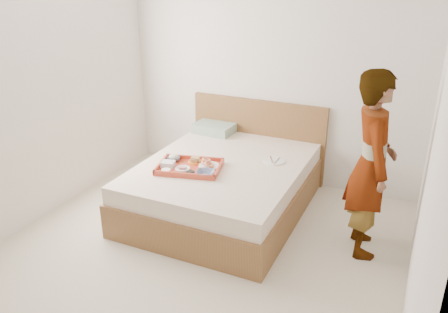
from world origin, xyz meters
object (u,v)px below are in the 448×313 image
object	(u,v)px
dinner_plate	(274,161)
person	(371,165)
bed	(224,186)
tray	(190,167)

from	to	relation	value
dinner_plate	person	xyz separation A→B (m)	(0.99, -0.38, 0.29)
bed	person	xyz separation A→B (m)	(1.44, -0.12, 0.56)
bed	person	world-z (taller)	person
dinner_plate	tray	bearing A→B (deg)	-142.37
tray	person	distance (m)	1.71
bed	dinner_plate	distance (m)	0.59
tray	dinner_plate	bearing A→B (deg)	23.89
tray	dinner_plate	distance (m)	0.88
bed	person	size ratio (longest dim) A/B	1.21
dinner_plate	bed	bearing A→B (deg)	-150.40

